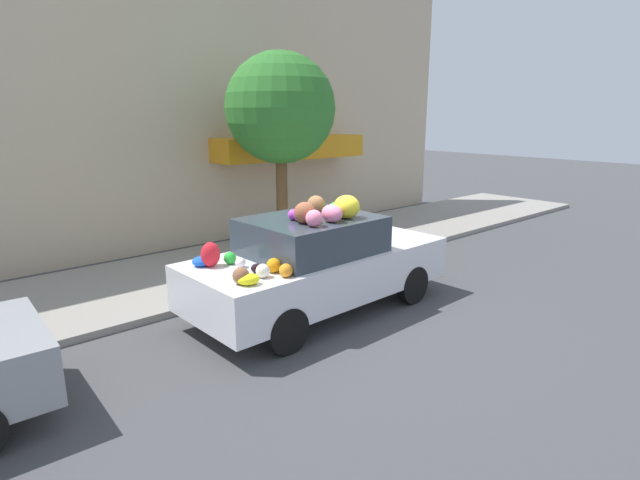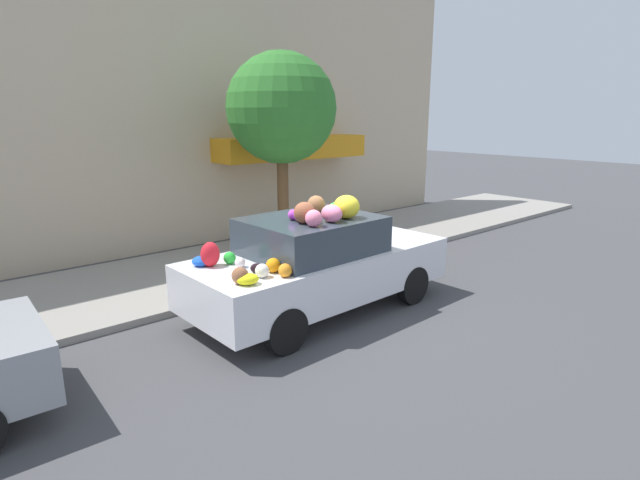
% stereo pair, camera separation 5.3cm
% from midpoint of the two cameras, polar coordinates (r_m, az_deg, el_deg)
% --- Properties ---
extents(ground_plane, '(60.00, 60.00, 0.00)m').
position_cam_midpoint_polar(ground_plane, '(8.06, -0.86, -7.65)').
color(ground_plane, '#424244').
extents(sidewalk_curb, '(24.00, 3.20, 0.11)m').
position_cam_midpoint_polar(sidewalk_curb, '(10.14, -10.79, -2.93)').
color(sidewalk_curb, gray).
rests_on(sidewalk_curb, ground).
extents(building_facade, '(18.00, 1.20, 6.46)m').
position_cam_midpoint_polar(building_facade, '(11.74, -16.49, 14.49)').
color(building_facade, '#C6B293').
rests_on(building_facade, ground).
extents(street_tree, '(2.26, 2.26, 4.13)m').
position_cam_midpoint_polar(street_tree, '(10.54, -4.70, 14.68)').
color(street_tree, brown).
rests_on(street_tree, sidewalk_curb).
extents(fire_hydrant, '(0.20, 0.20, 0.70)m').
position_cam_midpoint_polar(fire_hydrant, '(11.11, 5.00, 0.93)').
color(fire_hydrant, gold).
rests_on(fire_hydrant, sidewalk_curb).
extents(art_car, '(4.26, 1.84, 1.85)m').
position_cam_midpoint_polar(art_car, '(7.66, -0.44, -2.53)').
color(art_car, silver).
rests_on(art_car, ground).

